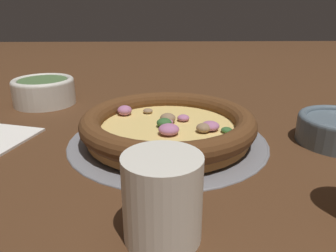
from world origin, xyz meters
TOP-DOWN VIEW (x-y plane):
  - ground_plane at (0.00, 0.00)m, footprint 3.00×3.00m
  - pizza_tray at (0.00, 0.00)m, footprint 0.32×0.32m
  - pizza at (-0.00, -0.00)m, footprint 0.28×0.28m
  - bowl_far at (0.22, 0.27)m, footprint 0.13×0.13m
  - drinking_cup at (-0.23, 0.01)m, footprint 0.07×0.07m

SIDE VIEW (x-z plane):
  - ground_plane at x=0.00m, z-range 0.00..0.00m
  - pizza_tray at x=0.00m, z-range 0.00..0.01m
  - pizza at x=0.00m, z-range 0.01..0.05m
  - bowl_far at x=0.22m, z-range 0.00..0.06m
  - drinking_cup at x=-0.23m, z-range 0.00..0.08m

